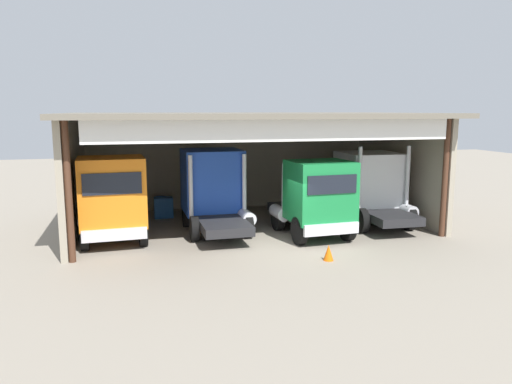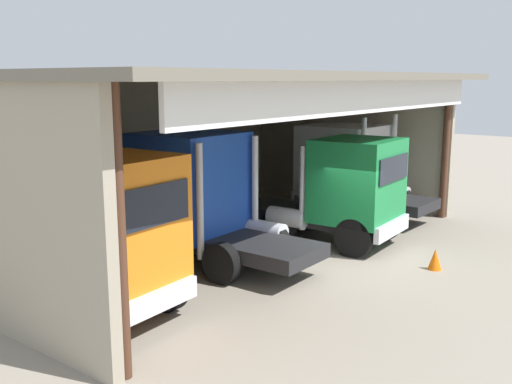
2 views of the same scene
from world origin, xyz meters
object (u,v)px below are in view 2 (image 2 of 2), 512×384
Objects in this scene: truck_green_center_bay at (345,190)px; tool_cart at (71,239)px; truck_orange_yard_outside at (102,236)px; oil_drum at (50,237)px; traffic_cone at (435,259)px; truck_white_right_bay at (349,168)px; truck_blue_center_left_bay at (198,194)px.

tool_cart is (-5.80, 5.46, -1.17)m from truck_green_center_bay.
tool_cart is (2.24, 4.40, -1.32)m from truck_orange_yard_outside.
oil_drum is 10.77m from traffic_cone.
truck_green_center_bay is 3.47m from traffic_cone.
oil_drum is 1.60× the size of traffic_cone.
truck_white_right_bay reaches higher than traffic_cone.
oil_drum is 0.90× the size of tool_cart.
truck_orange_yard_outside is 8.61m from traffic_cone.
tool_cart is at bearing 159.38° from truck_white_right_bay.
truck_orange_yard_outside is 7.73× the size of traffic_cone.
truck_blue_center_left_bay reaches higher than oil_drum.
truck_green_center_bay is 1.08× the size of truck_white_right_bay.
truck_white_right_bay is at bearing -21.90° from tool_cart.
truck_blue_center_left_bay is at bearing -165.66° from truck_orange_yard_outside.
tool_cart is at bearing -83.51° from oil_drum.
truck_green_center_bay is at bearing 169.35° from truck_orange_yard_outside.
truck_orange_yard_outside reaches higher than tool_cart.
truck_orange_yard_outside is 8.11m from truck_green_center_bay.
traffic_cone is (-0.66, -3.11, -1.39)m from truck_green_center_bay.
truck_blue_center_left_bay is 4.65m from oil_drum.
oil_drum is (-2.10, 3.91, -1.40)m from truck_blue_center_left_bay.
traffic_cone is at bearing -59.03° from tool_cart.
truck_blue_center_left_bay is (4.25, 1.34, 0.03)m from truck_orange_yard_outside.
truck_orange_yard_outside is at bearing -112.24° from oil_drum.
truck_blue_center_left_bay is 5.95× the size of oil_drum.
oil_drum is at bearing 155.21° from truck_white_right_bay.
truck_blue_center_left_bay is 1.02× the size of truck_green_center_bay.
oil_drum is at bearing -50.10° from truck_green_center_bay.
truck_green_center_bay reaches higher than traffic_cone.
truck_white_right_bay is (3.42, 1.75, 0.10)m from truck_green_center_bay.
truck_orange_yard_outside reaches higher than oil_drum.
truck_orange_yard_outside reaches higher than truck_green_center_bay.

